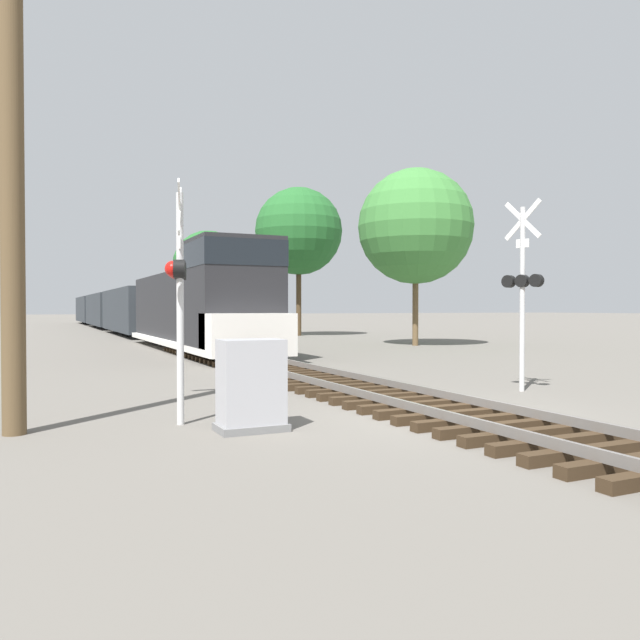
{
  "coord_description": "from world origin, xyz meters",
  "views": [
    {
      "loc": [
        -6.75,
        -9.16,
        1.96
      ],
      "look_at": [
        -0.5,
        4.35,
        1.68
      ],
      "focal_mm": 35.0,
      "sensor_mm": 36.0,
      "label": 1
    }
  ],
  "objects": [
    {
      "name": "ground_plane",
      "position": [
        0.0,
        0.0,
        0.0
      ],
      "size": [
        400.0,
        400.0,
        0.0
      ],
      "primitive_type": "plane",
      "color": "#666059"
    },
    {
      "name": "rail_track_bed",
      "position": [
        0.0,
        -0.0,
        0.14
      ],
      "size": [
        2.6,
        160.0,
        0.31
      ],
      "color": "#382819",
      "rests_on": "ground"
    },
    {
      "name": "freight_train",
      "position": [
        0.0,
        43.6,
        1.83
      ],
      "size": [
        3.06,
        69.63,
        4.52
      ],
      "color": "#232326",
      "rests_on": "ground"
    },
    {
      "name": "crossing_signal_near",
      "position": [
        -4.52,
        1.32,
        2.44
      ],
      "size": [
        0.53,
        1.01,
        4.06
      ],
      "rotation": [
        0.0,
        0.0,
        -1.82
      ],
      "color": "silver",
      "rests_on": "ground"
    },
    {
      "name": "crossing_signal_far",
      "position": [
        3.75,
        2.14,
        2.52
      ],
      "size": [
        0.59,
        1.0,
        4.5
      ],
      "rotation": [
        0.0,
        0.0,
        1.91
      ],
      "color": "silver",
      "rests_on": "ground"
    },
    {
      "name": "relay_cabinet",
      "position": [
        -3.59,
        0.29,
        0.72
      ],
      "size": [
        1.1,
        0.7,
        1.46
      ],
      "color": "slate",
      "rests_on": "ground"
    },
    {
      "name": "utility_pole",
      "position": [
        -7.01,
        1.56,
        4.87
      ],
      "size": [
        1.8,
        0.35,
        9.56
      ],
      "color": "brown",
      "rests_on": "ground"
    },
    {
      "name": "tree_far_right",
      "position": [
        11.46,
        18.29,
        6.22
      ],
      "size": [
        6.01,
        6.01,
        9.23
      ],
      "color": "brown",
      "rests_on": "ground"
    },
    {
      "name": "tree_mid_background",
      "position": [
        10.46,
        31.61,
        7.39
      ],
      "size": [
        6.18,
        6.18,
        10.5
      ],
      "color": "#473521",
      "rests_on": "ground"
    },
    {
      "name": "tree_deep_background",
      "position": [
        7.05,
        43.54,
        5.59
      ],
      "size": [
        6.05,
        6.05,
        8.62
      ],
      "color": "brown",
      "rests_on": "ground"
    }
  ]
}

